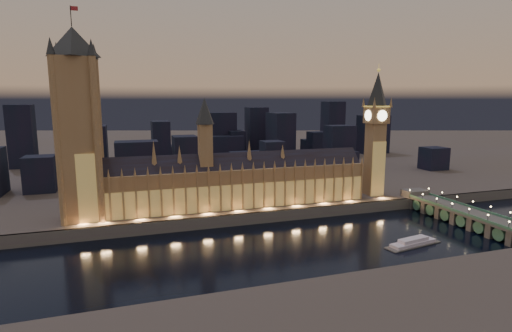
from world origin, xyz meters
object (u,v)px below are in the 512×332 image
object	(u,v)px
palace_of_westminster	(232,182)
elizabeth_tower	(376,123)
victoria_tower	(78,117)
westminster_bridge	(462,215)
river_boat	(413,243)

from	to	relation	value
palace_of_westminster	elizabeth_tower	distance (m)	125.30
victoria_tower	westminster_bridge	world-z (taller)	victoria_tower
elizabeth_tower	river_boat	size ratio (longest dim) A/B	2.70
palace_of_westminster	elizabeth_tower	xyz separation A→B (m)	(118.81, 0.17, 39.80)
victoria_tower	elizabeth_tower	distance (m)	218.14
palace_of_westminster	elizabeth_tower	world-z (taller)	elizabeth_tower
palace_of_westminster	elizabeth_tower	size ratio (longest dim) A/B	1.93
palace_of_westminster	river_boat	size ratio (longest dim) A/B	5.22
palace_of_westminster	river_boat	distance (m)	126.51
victoria_tower	elizabeth_tower	size ratio (longest dim) A/B	1.27
palace_of_westminster	victoria_tower	distance (m)	110.01
river_boat	victoria_tower	bearing A→B (deg)	154.33
elizabeth_tower	westminster_bridge	bearing A→B (deg)	-67.12
palace_of_westminster	victoria_tower	bearing A→B (deg)	179.90
westminster_bridge	river_boat	bearing A→B (deg)	-158.34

